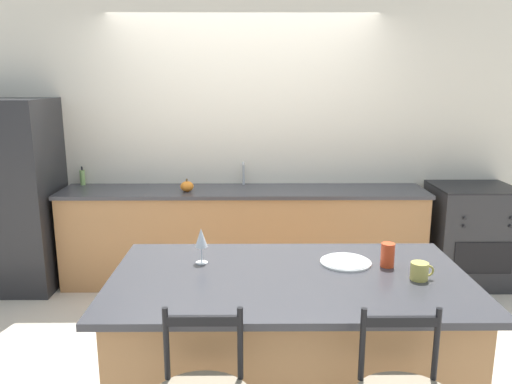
{
  "coord_description": "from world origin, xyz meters",
  "views": [
    {
      "loc": [
        0.09,
        -4.19,
        1.91
      ],
      "look_at": [
        0.11,
        -0.72,
        1.12
      ],
      "focal_mm": 35.0,
      "sensor_mm": 36.0,
      "label": 1
    }
  ],
  "objects_px": {
    "coffee_mug": "(420,271)",
    "wine_glass": "(201,239)",
    "dinner_plate": "(346,262)",
    "tumbler_cup": "(388,255)",
    "soap_bottle": "(82,177)",
    "oven_range": "(470,235)",
    "refrigerator": "(6,195)",
    "pumpkin_decoration": "(187,186)"
  },
  "relations": [
    {
      "from": "coffee_mug",
      "to": "dinner_plate",
      "type": "bearing_deg",
      "value": 145.63
    },
    {
      "from": "coffee_mug",
      "to": "tumbler_cup",
      "type": "xyz_separation_m",
      "value": [
        -0.12,
        0.18,
        0.02
      ]
    },
    {
      "from": "refrigerator",
      "to": "coffee_mug",
      "type": "height_order",
      "value": "refrigerator"
    },
    {
      "from": "pumpkin_decoration",
      "to": "soap_bottle",
      "type": "xyz_separation_m",
      "value": [
        -1.05,
        0.3,
        0.03
      ]
    },
    {
      "from": "oven_range",
      "to": "coffee_mug",
      "type": "height_order",
      "value": "coffee_mug"
    },
    {
      "from": "wine_glass",
      "to": "soap_bottle",
      "type": "distance_m",
      "value": 2.54
    },
    {
      "from": "pumpkin_decoration",
      "to": "dinner_plate",
      "type": "bearing_deg",
      "value": -59.27
    },
    {
      "from": "refrigerator",
      "to": "tumbler_cup",
      "type": "distance_m",
      "value": 3.55
    },
    {
      "from": "tumbler_cup",
      "to": "refrigerator",
      "type": "bearing_deg",
      "value": 147.19
    },
    {
      "from": "oven_range",
      "to": "soap_bottle",
      "type": "relative_size",
      "value": 5.26
    },
    {
      "from": "dinner_plate",
      "to": "wine_glass",
      "type": "xyz_separation_m",
      "value": [
        -0.79,
        0.01,
        0.13
      ]
    },
    {
      "from": "refrigerator",
      "to": "soap_bottle",
      "type": "xyz_separation_m",
      "value": [
        0.61,
        0.29,
        0.11
      ]
    },
    {
      "from": "pumpkin_decoration",
      "to": "refrigerator",
      "type": "bearing_deg",
      "value": 179.58
    },
    {
      "from": "wine_glass",
      "to": "coffee_mug",
      "type": "height_order",
      "value": "wine_glass"
    },
    {
      "from": "refrigerator",
      "to": "wine_glass",
      "type": "distance_m",
      "value": 2.72
    },
    {
      "from": "oven_range",
      "to": "wine_glass",
      "type": "distance_m",
      "value": 3.07
    },
    {
      "from": "oven_range",
      "to": "pumpkin_decoration",
      "type": "xyz_separation_m",
      "value": [
        -2.65,
        -0.06,
        0.48
      ]
    },
    {
      "from": "dinner_plate",
      "to": "refrigerator",
      "type": "bearing_deg",
      "value": 145.85
    },
    {
      "from": "pumpkin_decoration",
      "to": "oven_range",
      "type": "bearing_deg",
      "value": 1.19
    },
    {
      "from": "oven_range",
      "to": "tumbler_cup",
      "type": "xyz_separation_m",
      "value": [
        -1.33,
        -1.96,
        0.51
      ]
    },
    {
      "from": "wine_glass",
      "to": "soap_bottle",
      "type": "relative_size",
      "value": 1.11
    },
    {
      "from": "wine_glass",
      "to": "pumpkin_decoration",
      "type": "distance_m",
      "value": 1.88
    },
    {
      "from": "oven_range",
      "to": "tumbler_cup",
      "type": "relative_size",
      "value": 7.22
    },
    {
      "from": "wine_glass",
      "to": "soap_bottle",
      "type": "xyz_separation_m",
      "value": [
        -1.36,
        2.15,
        -0.08
      ]
    },
    {
      "from": "refrigerator",
      "to": "soap_bottle",
      "type": "distance_m",
      "value": 0.68
    },
    {
      "from": "dinner_plate",
      "to": "coffee_mug",
      "type": "distance_m",
      "value": 0.4
    },
    {
      "from": "wine_glass",
      "to": "tumbler_cup",
      "type": "bearing_deg",
      "value": -3.46
    },
    {
      "from": "oven_range",
      "to": "wine_glass",
      "type": "height_order",
      "value": "wine_glass"
    },
    {
      "from": "coffee_mug",
      "to": "wine_glass",
      "type": "bearing_deg",
      "value": 167.86
    },
    {
      "from": "tumbler_cup",
      "to": "soap_bottle",
      "type": "bearing_deg",
      "value": 137.03
    },
    {
      "from": "refrigerator",
      "to": "soap_bottle",
      "type": "bearing_deg",
      "value": 25.21
    },
    {
      "from": "dinner_plate",
      "to": "soap_bottle",
      "type": "bearing_deg",
      "value": 134.9
    },
    {
      "from": "refrigerator",
      "to": "dinner_plate",
      "type": "relative_size",
      "value": 6.25
    },
    {
      "from": "refrigerator",
      "to": "dinner_plate",
      "type": "height_order",
      "value": "refrigerator"
    },
    {
      "from": "oven_range",
      "to": "pumpkin_decoration",
      "type": "height_order",
      "value": "pumpkin_decoration"
    },
    {
      "from": "tumbler_cup",
      "to": "pumpkin_decoration",
      "type": "relative_size",
      "value": 1.08
    },
    {
      "from": "oven_range",
      "to": "tumbler_cup",
      "type": "distance_m",
      "value": 2.43
    },
    {
      "from": "wine_glass",
      "to": "refrigerator",
      "type": "bearing_deg",
      "value": 136.7
    },
    {
      "from": "soap_bottle",
      "to": "wine_glass",
      "type": "bearing_deg",
      "value": -57.58
    },
    {
      "from": "wine_glass",
      "to": "soap_bottle",
      "type": "height_order",
      "value": "wine_glass"
    },
    {
      "from": "wine_glass",
      "to": "coffee_mug",
      "type": "xyz_separation_m",
      "value": [
        1.12,
        -0.24,
        -0.1
      ]
    },
    {
      "from": "refrigerator",
      "to": "tumbler_cup",
      "type": "height_order",
      "value": "refrigerator"
    }
  ]
}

